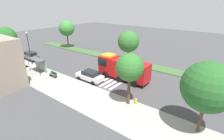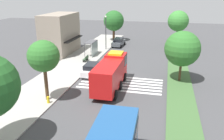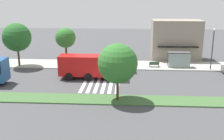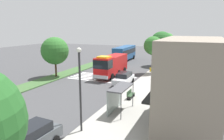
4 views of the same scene
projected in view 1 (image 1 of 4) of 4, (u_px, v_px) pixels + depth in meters
name	position (u px, v px, depth m)	size (l,w,h in m)	color
ground_plane	(108.00, 72.00, 31.22)	(120.00, 120.00, 0.00)	#424244
sidewalk	(70.00, 90.00, 24.77)	(60.00, 5.91, 0.14)	#9E9B93
median_strip	(129.00, 62.00, 36.54)	(60.00, 3.00, 0.14)	#3D6033
crosswalk	(117.00, 75.00, 30.04)	(4.95, 10.33, 0.01)	silver
fire_truck	(121.00, 68.00, 27.80)	(8.87, 2.76, 3.76)	#B71414
parked_car_west	(90.00, 76.00, 27.60)	(4.66, 2.17, 1.69)	silver
parked_car_mid	(31.00, 56.00, 37.84)	(4.90, 2.27, 1.76)	#474C51
bus_stop_shelter	(39.00, 62.00, 30.55)	(3.50, 1.40, 2.46)	#4C4C51
bench_near_shelter	(53.00, 74.00, 28.80)	(1.60, 0.50, 0.90)	#2D472D
street_lamp	(29.00, 46.00, 33.35)	(0.36, 0.36, 6.51)	#2D2D30
sidewalk_tree_west	(208.00, 87.00, 15.03)	(4.64, 4.64, 7.13)	#513823
sidewalk_tree_center	(130.00, 68.00, 19.58)	(3.26, 3.26, 6.43)	#513823
sidewalk_tree_far_east	(6.00, 38.00, 37.70)	(4.60, 4.60, 6.80)	#47301E
median_tree_far_west	(128.00, 42.00, 35.18)	(4.43, 4.43, 6.43)	#47301E
median_tree_west	(67.00, 28.00, 45.82)	(4.13, 4.13, 7.32)	#47301E
fire_hydrant	(136.00, 101.00, 21.13)	(0.28, 0.28, 0.70)	gold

